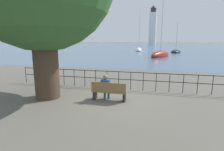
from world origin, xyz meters
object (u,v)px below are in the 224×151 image
object	(u,v)px
seated_person_left	(106,86)
harbor_lighthouse	(153,27)
park_bench	(109,92)
sailboat_3	(139,50)
sailboat_2	(160,55)
sailboat_1	(176,52)

from	to	relation	value
seated_person_left	harbor_lighthouse	xyz separation A→B (m)	(-0.96, 126.64, 12.31)
park_bench	sailboat_3	distance (m)	43.70
park_bench	seated_person_left	bearing A→B (deg)	157.95
sailboat_2	sailboat_3	bearing A→B (deg)	130.67
sailboat_2	seated_person_left	bearing A→B (deg)	-73.23
sailboat_3	harbor_lighthouse	xyz separation A→B (m)	(1.64, 83.11, 12.63)
sailboat_2	sailboat_3	size ratio (longest dim) A/B	0.87
sailboat_1	sailboat_2	size ratio (longest dim) A/B	0.72
seated_person_left	sailboat_3	xyz separation A→B (m)	(-2.60, 43.54, -0.33)
sailboat_2	harbor_lighthouse	distance (m)	102.44
sailboat_3	harbor_lighthouse	size ratio (longest dim) A/B	0.43
sailboat_2	harbor_lighthouse	bearing A→B (deg)	115.94
seated_person_left	sailboat_1	size ratio (longest dim) A/B	0.16
park_bench	seated_person_left	distance (m)	0.33
seated_person_left	sailboat_1	distance (m)	39.14
park_bench	harbor_lighthouse	bearing A→B (deg)	90.52
sailboat_1	sailboat_2	world-z (taller)	sailboat_2
sailboat_1	harbor_lighthouse	distance (m)	89.41
sailboat_3	harbor_lighthouse	bearing A→B (deg)	82.99
seated_person_left	sailboat_2	size ratio (longest dim) A/B	0.12
park_bench	sailboat_2	xyz separation A→B (m)	(2.85, 25.14, -0.06)
harbor_lighthouse	park_bench	bearing A→B (deg)	-89.48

